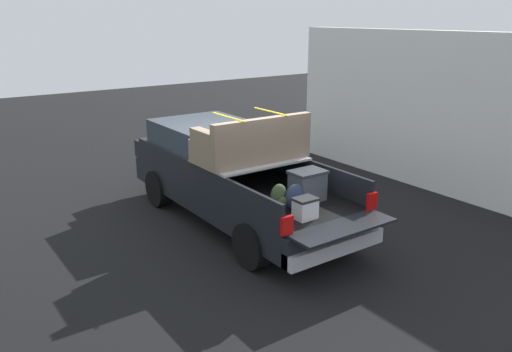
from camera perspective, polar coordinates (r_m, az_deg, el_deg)
name	(u,v)px	position (r m, az deg, el deg)	size (l,w,h in m)	color
ground_plane	(239,221)	(10.26, -1.94, -5.05)	(40.00, 40.00, 0.00)	black
pickup_truck	(229,172)	(10.20, -3.01, 0.46)	(6.05, 2.06, 2.23)	black
building_facade	(442,113)	(12.39, 19.90, 6.54)	(8.87, 0.36, 3.60)	white
trash_can	(270,144)	(14.30, 1.61, 3.56)	(0.60, 0.60, 0.98)	#2D2D33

